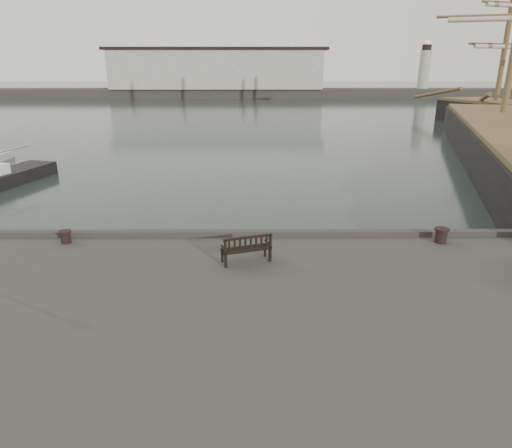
# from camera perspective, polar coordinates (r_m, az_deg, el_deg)

# --- Properties ---
(ground) EXTENTS (400.00, 400.00, 0.00)m
(ground) POSITION_cam_1_polar(r_m,az_deg,el_deg) (15.88, -0.66, -6.58)
(ground) COLOR black
(ground) RESTS_ON ground
(breakwater) EXTENTS (140.00, 9.50, 12.20)m
(breakwater) POSITION_cam_1_polar(r_m,az_deg,el_deg) (106.43, -2.97, 17.79)
(breakwater) COLOR #383530
(breakwater) RESTS_ON ground
(bench) EXTENTS (1.51, 0.92, 0.82)m
(bench) POSITION_cam_1_polar(r_m,az_deg,el_deg) (13.07, -1.23, -3.70)
(bench) COLOR black
(bench) RESTS_ON quay
(bollard_left) EXTENTS (0.43, 0.43, 0.40)m
(bollard_left) POSITION_cam_1_polar(r_m,az_deg,el_deg) (15.69, -22.70, -1.49)
(bollard_left) COLOR black
(bollard_left) RESTS_ON quay
(bollard_right) EXTENTS (0.58, 0.58, 0.48)m
(bollard_right) POSITION_cam_1_polar(r_m,az_deg,el_deg) (15.64, 22.13, -1.33)
(bollard_right) COLOR black
(bollard_right) RESTS_ON quay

